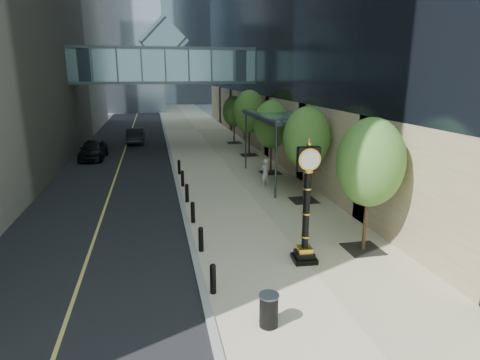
% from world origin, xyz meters
% --- Properties ---
extents(ground, '(320.00, 320.00, 0.00)m').
position_xyz_m(ground, '(0.00, 0.00, 0.00)').
color(ground, gray).
rests_on(ground, ground).
extents(road, '(8.00, 180.00, 0.02)m').
position_xyz_m(road, '(-7.00, 40.00, 0.01)').
color(road, black).
rests_on(road, ground).
extents(sidewalk, '(8.00, 180.00, 0.06)m').
position_xyz_m(sidewalk, '(1.00, 40.00, 0.03)').
color(sidewalk, '#C1B394').
rests_on(sidewalk, ground).
extents(curb, '(0.25, 180.00, 0.07)m').
position_xyz_m(curb, '(-3.00, 40.00, 0.04)').
color(curb, gray).
rests_on(curb, ground).
extents(skywalk, '(17.00, 4.20, 5.80)m').
position_xyz_m(skywalk, '(-3.00, 28.00, 7.71)').
color(skywalk, '#435F6C').
rests_on(skywalk, ground).
extents(entrance_canopy, '(3.00, 8.00, 4.38)m').
position_xyz_m(entrance_canopy, '(3.48, 14.00, 4.19)').
color(entrance_canopy, '#383F44').
rests_on(entrance_canopy, ground).
extents(bollard_row, '(0.20, 16.20, 0.90)m').
position_xyz_m(bollard_row, '(-2.70, 9.00, 0.51)').
color(bollard_row, black).
rests_on(bollard_row, sidewalk).
extents(street_trees, '(2.67, 28.40, 5.49)m').
position_xyz_m(street_trees, '(3.60, 15.49, 3.53)').
color(street_trees, black).
rests_on(street_trees, sidewalk).
extents(street_clock, '(0.90, 0.90, 4.49)m').
position_xyz_m(street_clock, '(0.94, 2.52, 2.01)').
color(street_clock, black).
rests_on(street_clock, sidewalk).
extents(trash_bin, '(0.66, 0.66, 0.90)m').
position_xyz_m(trash_bin, '(-1.46, -1.01, 0.51)').
color(trash_bin, black).
rests_on(trash_bin, sidewalk).
extents(pedestrian, '(0.74, 0.62, 1.72)m').
position_xyz_m(pedestrian, '(2.29, 12.76, 0.92)').
color(pedestrian, '#B1ADA2').
rests_on(pedestrian, sidewalk).
extents(car_near, '(2.07, 4.71, 1.58)m').
position_xyz_m(car_near, '(-9.22, 23.86, 0.81)').
color(car_near, black).
rests_on(car_near, road).
extents(car_far, '(1.66, 4.67, 1.53)m').
position_xyz_m(car_far, '(-6.09, 31.32, 0.79)').
color(car_far, black).
rests_on(car_far, road).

